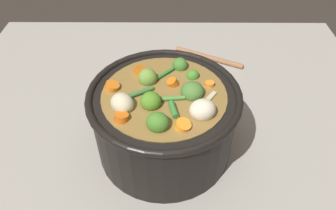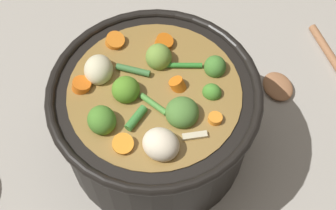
# 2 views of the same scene
# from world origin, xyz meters

# --- Properties ---
(ground_plane) EXTENTS (1.10, 1.10, 0.00)m
(ground_plane) POSITION_xyz_m (0.00, 0.00, 0.00)
(ground_plane) COLOR #9E998E
(cooking_pot) EXTENTS (0.29, 0.29, 0.18)m
(cooking_pot) POSITION_xyz_m (-0.00, 0.00, 0.08)
(cooking_pot) COLOR black
(cooking_pot) RESTS_ON ground_plane
(wooden_spoon) EXTENTS (0.19, 0.20, 0.02)m
(wooden_spoon) POSITION_xyz_m (-0.10, -0.27, 0.01)
(wooden_spoon) COLOR #9A6642
(wooden_spoon) RESTS_ON ground_plane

